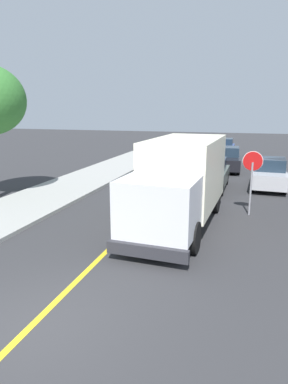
% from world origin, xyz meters
% --- Properties ---
extents(ground_plane, '(120.00, 120.00, 0.00)m').
position_xyz_m(ground_plane, '(0.00, 0.00, 0.00)').
color(ground_plane, '#303033').
extents(centre_line_yellow, '(0.16, 56.00, 0.01)m').
position_xyz_m(centre_line_yellow, '(0.00, 10.00, 0.00)').
color(centre_line_yellow, gold).
rests_on(centre_line_yellow, ground).
extents(box_truck, '(2.75, 7.29, 3.20)m').
position_xyz_m(box_truck, '(1.66, 7.30, 1.77)').
color(box_truck, '#F2EDCC').
rests_on(box_truck, ground).
extents(parked_car_near, '(1.90, 4.44, 1.67)m').
position_xyz_m(parked_car_near, '(2.06, 13.66, 0.79)').
color(parked_car_near, '#4C564C').
rests_on(parked_car_near, ground).
extents(parked_car_mid, '(2.01, 4.48, 1.67)m').
position_xyz_m(parked_car_mid, '(2.59, 19.79, 0.79)').
color(parked_car_mid, black).
rests_on(parked_car_mid, ground).
extents(parked_car_far, '(1.81, 4.40, 1.67)m').
position_xyz_m(parked_car_far, '(1.83, 27.01, 0.79)').
color(parked_car_far, '#2D4793').
rests_on(parked_car_far, ground).
extents(parked_van_across, '(1.99, 4.47, 1.67)m').
position_xyz_m(parked_van_across, '(5.20, 14.86, 0.79)').
color(parked_van_across, '#B7B7BC').
rests_on(parked_van_across, ground).
extents(stop_sign, '(0.80, 0.10, 2.65)m').
position_xyz_m(stop_sign, '(4.20, 9.27, 1.86)').
color(stop_sign, gray).
rests_on(stop_sign, ground).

